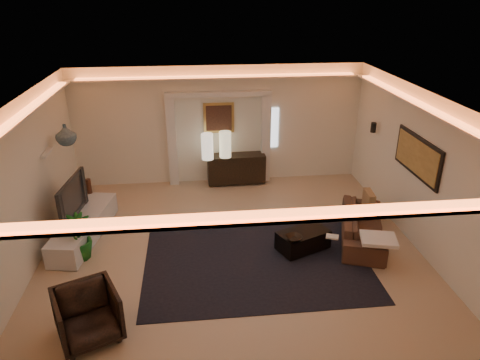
{
  "coord_description": "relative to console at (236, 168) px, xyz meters",
  "views": [
    {
      "loc": [
        -0.64,
        -6.97,
        4.6
      ],
      "look_at": [
        0.2,
        0.6,
        1.25
      ],
      "focal_mm": 33.26,
      "sensor_mm": 36.0,
      "label": 1
    }
  ],
  "objects": [
    {
      "name": "floor",
      "position": [
        -0.4,
        -3.25,
        -0.4
      ],
      "size": [
        7.0,
        7.0,
        0.0
      ],
      "primitive_type": "plane",
      "color": "tan",
      "rests_on": "ground"
    },
    {
      "name": "ceiling",
      "position": [
        -0.4,
        -3.25,
        2.5
      ],
      "size": [
        7.0,
        7.0,
        0.0
      ],
      "primitive_type": "plane",
      "rotation": [
        3.14,
        0.0,
        0.0
      ],
      "color": "white",
      "rests_on": "ground"
    },
    {
      "name": "wall_back",
      "position": [
        -0.4,
        0.25,
        1.05
      ],
      "size": [
        7.0,
        0.0,
        7.0
      ],
      "primitive_type": "plane",
      "rotation": [
        1.57,
        0.0,
        0.0
      ],
      "color": "white",
      "rests_on": "ground"
    },
    {
      "name": "wall_front",
      "position": [
        -0.4,
        -6.75,
        1.05
      ],
      "size": [
        7.0,
        0.0,
        7.0
      ],
      "primitive_type": "plane",
      "rotation": [
        -1.57,
        0.0,
        0.0
      ],
      "color": "white",
      "rests_on": "ground"
    },
    {
      "name": "wall_left",
      "position": [
        -3.9,
        -3.25,
        1.05
      ],
      "size": [
        0.0,
        7.0,
        7.0
      ],
      "primitive_type": "plane",
      "rotation": [
        1.57,
        0.0,
        1.57
      ],
      "color": "white",
      "rests_on": "ground"
    },
    {
      "name": "wall_right",
      "position": [
        3.1,
        -3.25,
        1.05
      ],
      "size": [
        0.0,
        7.0,
        7.0
      ],
      "primitive_type": "plane",
      "rotation": [
        1.57,
        0.0,
        -1.57
      ],
      "color": "white",
      "rests_on": "ground"
    },
    {
      "name": "cove_soffit",
      "position": [
        -0.4,
        -3.25,
        2.22
      ],
      "size": [
        7.0,
        7.0,
        0.04
      ],
      "primitive_type": "cube",
      "color": "silver",
      "rests_on": "ceiling"
    },
    {
      "name": "daylight_slit",
      "position": [
        0.95,
        0.23,
        0.95
      ],
      "size": [
        0.25,
        0.03,
        1.0
      ],
      "primitive_type": "cube",
      "color": "white",
      "rests_on": "wall_back"
    },
    {
      "name": "area_rug",
      "position": [
        0.0,
        -3.45,
        -0.39
      ],
      "size": [
        4.0,
        3.0,
        0.01
      ],
      "primitive_type": "cube",
      "color": "black",
      "rests_on": "ground"
    },
    {
      "name": "pilaster_left",
      "position": [
        -1.55,
        0.15,
        0.7
      ],
      "size": [
        0.22,
        0.2,
        2.2
      ],
      "primitive_type": "cube",
      "color": "silver",
      "rests_on": "ground"
    },
    {
      "name": "pilaster_right",
      "position": [
        0.75,
        0.15,
        0.7
      ],
      "size": [
        0.22,
        0.2,
        2.2
      ],
      "primitive_type": "cube",
      "color": "silver",
      "rests_on": "ground"
    },
    {
      "name": "alcove_header",
      "position": [
        -0.4,
        0.15,
        1.85
      ],
      "size": [
        2.52,
        0.2,
        0.12
      ],
      "primitive_type": "cube",
      "color": "silver",
      "rests_on": "wall_back"
    },
    {
      "name": "painting_frame",
      "position": [
        -0.4,
        0.22,
        1.25
      ],
      "size": [
        0.74,
        0.04,
        0.74
      ],
      "primitive_type": "cube",
      "color": "tan",
      "rests_on": "wall_back"
    },
    {
      "name": "painting_canvas",
      "position": [
        -0.4,
        0.19,
        1.25
      ],
      "size": [
        0.62,
        0.02,
        0.62
      ],
      "primitive_type": "cube",
      "color": "#4C2D1E",
      "rests_on": "wall_back"
    },
    {
      "name": "art_panel_frame",
      "position": [
        3.07,
        -2.95,
        1.3
      ],
      "size": [
        0.04,
        1.64,
        0.74
      ],
      "primitive_type": "cube",
      "color": "black",
      "rests_on": "wall_right"
    },
    {
      "name": "art_panel_gold",
      "position": [
        3.05,
        -2.95,
        1.3
      ],
      "size": [
        0.02,
        1.5,
        0.62
      ],
      "primitive_type": "cube",
      "color": "tan",
      "rests_on": "wall_right"
    },
    {
      "name": "wall_sconce",
      "position": [
        2.98,
        -1.05,
        1.28
      ],
      "size": [
        0.12,
        0.12,
        0.22
      ],
      "primitive_type": "cylinder",
      "color": "black",
      "rests_on": "wall_right"
    },
    {
      "name": "wall_niche",
      "position": [
        -3.84,
        -1.85,
        1.25
      ],
      "size": [
        0.1,
        0.55,
        0.04
      ],
      "primitive_type": "cube",
      "color": "silver",
      "rests_on": "wall_left"
    },
    {
      "name": "console",
      "position": [
        0.0,
        0.0,
        0.0
      ],
      "size": [
        1.43,
        0.48,
        0.71
      ],
      "primitive_type": "cube",
      "rotation": [
        0.0,
        0.0,
        0.02
      ],
      "color": "black",
      "rests_on": "ground"
    },
    {
      "name": "lamp_left",
      "position": [
        -0.71,
        -0.19,
        0.69
      ],
      "size": [
        0.3,
        0.3,
        0.63
      ],
      "primitive_type": "cylinder",
      "rotation": [
        0.0,
        0.0,
        0.08
      ],
      "color": "white",
      "rests_on": "console"
    },
    {
      "name": "lamp_right",
      "position": [
        -0.28,
        -0.1,
        0.69
      ],
      "size": [
        0.34,
        0.34,
        0.64
      ],
      "primitive_type": "cylinder",
      "rotation": [
        0.0,
        0.0,
        -0.23
      ],
      "color": "beige",
      "rests_on": "console"
    },
    {
      "name": "media_ledge",
      "position": [
        -3.25,
        -2.3,
        -0.18
      ],
      "size": [
        0.96,
        2.36,
        0.43
      ],
      "primitive_type": "cube",
      "rotation": [
        0.0,
        0.0,
        -0.17
      ],
      "color": "silver",
      "rests_on": "ground"
    },
    {
      "name": "tv",
      "position": [
        -3.53,
        -2.21,
        0.44
      ],
      "size": [
        1.37,
        0.33,
        0.78
      ],
      "primitive_type": "imported",
      "rotation": [
        0.0,
        0.0,
        1.46
      ],
      "color": "black",
      "rests_on": "media_ledge"
    },
    {
      "name": "figurine",
      "position": [
        -3.34,
        -1.15,
        0.24
      ],
      "size": [
        0.14,
        0.14,
        0.33
      ],
      "primitive_type": "cylinder",
      "rotation": [
        0.0,
        0.0,
        -0.15
      ],
      "color": "#49281A",
      "rests_on": "media_ledge"
    },
    {
      "name": "ginger_jar",
      "position": [
        -3.55,
        -1.47,
        1.48
      ],
      "size": [
        0.51,
        0.51,
        0.42
      ],
      "primitive_type": "imported",
      "rotation": [
        0.0,
        0.0,
        0.34
      ],
      "color": "#444E56",
      "rests_on": "wall_niche"
    },
    {
      "name": "plant",
      "position": [
        -3.18,
        -3.04,
        0.03
      ],
      "size": [
        0.53,
        0.53,
        0.87
      ],
      "primitive_type": "imported",
      "rotation": [
        0.0,
        0.0,
        0.09
      ],
      "color": "#155516",
      "rests_on": "ground"
    },
    {
      "name": "sofa",
      "position": [
        2.18,
        -2.96,
        -0.11
      ],
      "size": [
        2.13,
        1.36,
        0.58
      ],
      "primitive_type": "imported",
      "rotation": [
        0.0,
        0.0,
        1.25
      ],
      "color": "#412E1E",
      "rests_on": "ground"
    },
    {
      "name": "throw_blanket",
      "position": [
        2.09,
        -3.87,
        0.15
      ],
      "size": [
        0.7,
        0.62,
        0.07
      ],
      "primitive_type": "cube",
      "rotation": [
        0.0,
        0.0,
        -0.24
      ],
      "color": "beige",
      "rests_on": "sofa"
    },
    {
      "name": "throw_pillow",
      "position": [
        2.45,
        -2.47,
        0.15
      ],
      "size": [
        0.18,
        0.47,
        0.46
      ],
      "primitive_type": "cube",
      "rotation": [
        0.0,
        0.0,
        -0.1
      ],
      "color": "#94734B",
      "rests_on": "sofa"
    },
    {
      "name": "coffee_table",
      "position": [
        0.93,
        -3.2,
        -0.2
      ],
      "size": [
        1.07,
        0.85,
        0.35
      ],
      "primitive_type": "cube",
      "rotation": [
        0.0,
        0.0,
        0.41
      ],
      "color": "black",
      "rests_on": "ground"
    },
    {
      "name": "bowl",
      "position": [
        0.69,
        -3.46,
        0.05
      ],
      "size": [
        0.38,
        0.38,
        0.07
      ],
      "primitive_type": "imported",
      "rotation": [
        0.0,
        0.0,
        0.35
      ],
      "color": "black",
      "rests_on": "coffee_table"
    },
    {
      "name": "magazine",
      "position": [
        1.41,
        -3.46,
        0.02
      ],
      "size": [
        0.27,
        0.23,
        0.03
      ],
      "primitive_type": "cube",
      "rotation": [
        0.0,
        0.0,
        -0.37
      ],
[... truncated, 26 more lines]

